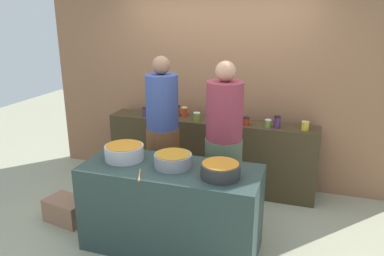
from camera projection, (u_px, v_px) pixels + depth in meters
name	position (u px, v px, depth m)	size (l,w,h in m)	color
ground	(182.00, 230.00, 4.05)	(12.00, 12.00, 0.00)	#9F9F82
storefront_wall	(218.00, 72.00, 4.92)	(4.80, 0.12, 3.00)	#946545
display_shelf	(210.00, 154.00, 4.91)	(2.70, 0.36, 0.93)	#3F331E
prep_table	(171.00, 208.00, 3.65)	(1.70, 0.70, 0.86)	#283B38
preserve_jar_0	(145.00, 112.00, 4.95)	(0.08, 0.08, 0.12)	#422D4E
preserve_jar_1	(177.00, 111.00, 4.96)	(0.08, 0.08, 0.14)	#B73B21
preserve_jar_2	(184.00, 112.00, 4.91)	(0.08, 0.08, 0.13)	#B4351C
preserve_jar_3	(197.00, 117.00, 4.74)	(0.09, 0.09, 0.11)	olive
preserve_jar_4	(217.00, 117.00, 4.68)	(0.09, 0.09, 0.12)	#5F8A1A
preserve_jar_5	(230.00, 116.00, 4.72)	(0.09, 0.09, 0.12)	olive
preserve_jar_6	(246.00, 121.00, 4.56)	(0.09, 0.09, 0.10)	#AC2817
preserve_jar_7	(268.00, 123.00, 4.48)	(0.08, 0.08, 0.10)	olive
preserve_jar_8	(277.00, 122.00, 4.44)	(0.08, 0.08, 0.15)	#4C2557
preserve_jar_9	(305.00, 126.00, 4.37)	(0.09, 0.09, 0.11)	gold
cooking_pot_left	(124.00, 152.00, 3.70)	(0.38, 0.38, 0.15)	#B7B7BC
cooking_pot_center	(173.00, 160.00, 3.52)	(0.36, 0.36, 0.13)	gray
cooking_pot_right	(220.00, 170.00, 3.30)	(0.35, 0.35, 0.13)	#2D2D2D
wooden_spoon	(139.00, 175.00, 3.33)	(0.02, 0.02, 0.24)	#9E703D
cook_with_tongs	(163.00, 143.00, 4.30)	(0.38, 0.38, 1.80)	brown
cook_in_cap	(223.00, 154.00, 3.96)	(0.39, 0.39, 1.80)	#516045
bread_crate	(67.00, 210.00, 4.20)	(0.47, 0.31, 0.26)	#91684E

